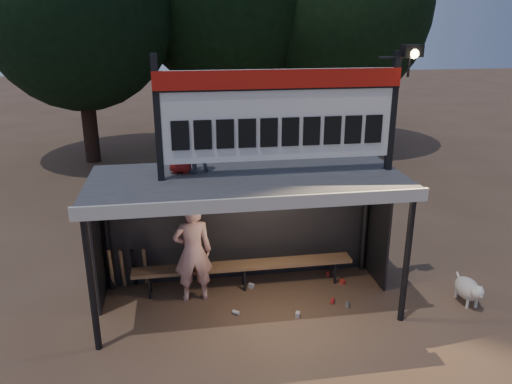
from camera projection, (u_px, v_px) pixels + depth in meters
ground at (248, 303)px, 8.69m from camera, size 80.00×80.00×0.00m
player at (193, 252)px, 8.52m from camera, size 0.69×0.48×1.83m
child_a at (193, 143)px, 7.98m from camera, size 0.58×0.53×0.98m
child_b at (179, 143)px, 7.94m from camera, size 0.53×0.41×0.97m
dugout_shelter at (246, 199)px, 8.31m from camera, size 5.10×2.08×2.32m
scoreboard_assembly at (283, 112)px, 7.67m from camera, size 4.10×0.27×1.99m
bench at (244, 266)px, 9.06m from camera, size 4.00×0.35×0.48m
tree_right at (345, 4)px, 17.54m from camera, size 6.08×6.08×8.72m
dog at (469, 289)px, 8.58m from camera, size 0.36×0.81×0.49m
bats at (128, 268)px, 9.00m from camera, size 0.68×0.35×0.84m
litter at (306, 295)px, 8.86m from camera, size 2.21×1.38×0.08m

